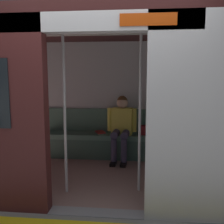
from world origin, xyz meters
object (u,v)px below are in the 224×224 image
handbag (147,130)px  person_seated (121,124)px  train_car (102,78)px  grab_pole_far (140,112)px  bench_seat (113,140)px  book (100,132)px  grab_pole_door (65,112)px

handbag → person_seated: bearing=11.5°
train_car → handbag: train_car is taller
person_seated → grab_pole_far: (-0.33, 1.31, 0.41)m
grab_pole_far → bench_seat: bearing=-70.3°
train_car → book: (0.17, -0.99, -1.05)m
train_car → handbag: size_ratio=24.62×
handbag → book: handbag is taller
bench_seat → person_seated: size_ratio=2.23×
train_car → grab_pole_far: train_car is taller
train_car → handbag: bearing=-127.4°
train_car → book: 1.45m
bench_seat → grab_pole_door: size_ratio=1.22×
person_seated → book: person_seated is taller
train_car → person_seated: 1.22m
book → grab_pole_far: size_ratio=0.10×
handbag → book: (0.89, -0.05, -0.07)m
grab_pole_door → grab_pole_far: size_ratio=1.00×
person_seated → handbag: (-0.47, -0.10, -0.13)m
train_car → bench_seat: size_ratio=2.40×
person_seated → handbag: bearing=-168.5°
person_seated → book: bearing=-18.9°
person_seated → book: (0.42, -0.14, -0.20)m
train_car → handbag: (-0.72, -0.94, -0.97)m
grab_pole_door → train_car: bearing=-123.1°
handbag → grab_pole_door: (1.12, 1.56, 0.55)m
handbag → grab_pole_far: bearing=84.2°
book → grab_pole_far: 1.75m
train_car → grab_pole_door: (0.40, 0.61, -0.43)m
bench_seat → grab_pole_far: (-0.49, 1.36, 0.74)m
handbag → book: size_ratio=1.18×
bench_seat → person_seated: (-0.16, 0.05, 0.33)m
bench_seat → handbag: handbag is taller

